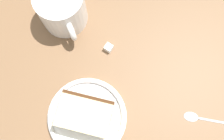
{
  "coord_description": "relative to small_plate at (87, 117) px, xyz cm",
  "views": [
    {
      "loc": [
        -9.99,
        -2.32,
        51.91
      ],
      "look_at": [
        1.34,
        0.69,
        3.0
      ],
      "focal_mm": 40.3,
      "sensor_mm": 36.0,
      "label": 1
    }
  ],
  "objects": [
    {
      "name": "small_plate",
      "position": [
        0.0,
        0.0,
        0.0
      ],
      "size": [
        15.87,
        15.87,
        1.99
      ],
      "color": "white",
      "rests_on": "ground_plane"
    },
    {
      "name": "cake_slice",
      "position": [
        0.27,
        0.01,
        3.32
      ],
      "size": [
        6.7,
        9.72,
        6.43
      ],
      "color": "#472814",
      "rests_on": "small_plate"
    },
    {
      "name": "tea_mug",
      "position": [
        19.73,
        10.72,
        3.7
      ],
      "size": [
        11.3,
        10.08,
        9.18
      ],
      "color": "white",
      "rests_on": "ground_plane"
    },
    {
      "name": "ground_plane",
      "position": [
        8.8,
        -3.16,
        -2.26
      ],
      "size": [
        137.44,
        137.44,
        2.56
      ],
      "primitive_type": "cube",
      "color": "brown"
    },
    {
      "name": "sugar_cube",
      "position": [
        15.22,
        -0.37,
        -0.21
      ],
      "size": [
        1.97,
        1.97,
        1.55
      ],
      "primitive_type": "cube",
      "rotation": [
        0.0,
        0.0,
        1.24
      ],
      "color": "white",
      "rests_on": "ground_plane"
    },
    {
      "name": "teaspoon",
      "position": [
        5.68,
        -22.79,
        -0.64
      ],
      "size": [
        2.32,
        13.76,
        0.8
      ],
      "color": "silver",
      "rests_on": "ground_plane"
    }
  ]
}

